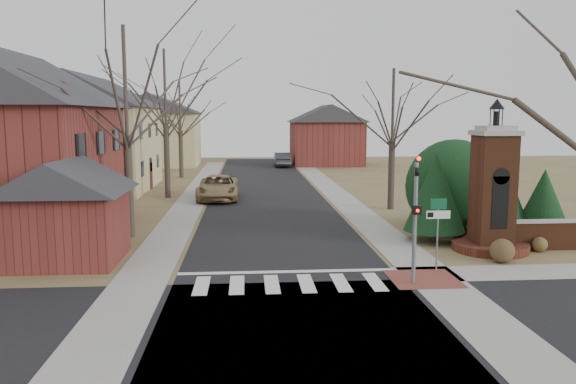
{
  "coord_description": "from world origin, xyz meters",
  "views": [
    {
      "loc": [
        -1.44,
        -17.89,
        5.78
      ],
      "look_at": [
        0.35,
        6.0,
        2.5
      ],
      "focal_mm": 35.0,
      "sensor_mm": 36.0,
      "label": 1
    }
  ],
  "objects": [
    {
      "name": "bare_tree_3",
      "position": [
        7.5,
        16.0,
        6.69
      ],
      "size": [
        7.0,
        7.0,
        9.7
      ],
      "color": "#473D33",
      "rests_on": "ground"
    },
    {
      "name": "bare_tree_2",
      "position": [
        -7.5,
        35.0,
        7.03
      ],
      "size": [
        7.35,
        7.35,
        10.19
      ],
      "color": "#473D33",
      "rests_on": "ground"
    },
    {
      "name": "dry_shrub_left",
      "position": [
        8.6,
        3.0,
        0.48
      ],
      "size": [
        0.96,
        0.96,
        0.96
      ],
      "primitive_type": "sphere",
      "color": "brown",
      "rests_on": "ground"
    },
    {
      "name": "garage_left",
      "position": [
        -8.52,
        4.49,
        2.24
      ],
      "size": [
        4.8,
        4.8,
        4.29
      ],
      "color": "maroon",
      "rests_on": "ground"
    },
    {
      "name": "distant_car",
      "position": [
        2.62,
        45.46,
        0.81
      ],
      "size": [
        1.73,
        4.92,
        1.62
      ],
      "primitive_type": "imported",
      "rotation": [
        0.0,
        0.0,
        3.14
      ],
      "color": "#3A3B42",
      "rests_on": "ground"
    },
    {
      "name": "house_stucco_left",
      "position": [
        -13.5,
        27.0,
        4.59
      ],
      "size": [
        9.8,
        12.8,
        9.28
      ],
      "color": "beige",
      "rests_on": "ground"
    },
    {
      "name": "pickup_truck",
      "position": [
        -3.4,
        20.86,
        0.83
      ],
      "size": [
        2.76,
        5.98,
        1.66
      ],
      "primitive_type": "imported",
      "rotation": [
        0.0,
        0.0,
        -0.0
      ],
      "color": "#988053",
      "rests_on": "ground"
    },
    {
      "name": "sidewalk_right_main",
      "position": [
        5.2,
        22.0,
        0.01
      ],
      "size": [
        2.0,
        60.0,
        0.02
      ],
      "primitive_type": "cube",
      "color": "gray",
      "rests_on": "ground"
    },
    {
      "name": "house_distant_right",
      "position": [
        7.99,
        47.99,
        3.65
      ],
      "size": [
        8.8,
        8.8,
        7.3
      ],
      "color": "maroon",
      "rests_on": "ground"
    },
    {
      "name": "main_street",
      "position": [
        0.0,
        22.0,
        0.01
      ],
      "size": [
        8.0,
        70.0,
        0.01
      ],
      "primitive_type": "cube",
      "color": "black",
      "rests_on": "ground"
    },
    {
      "name": "bare_tree_0",
      "position": [
        -7.0,
        9.0,
        7.7
      ],
      "size": [
        8.05,
        8.05,
        11.15
      ],
      "color": "#473D33",
      "rests_on": "ground"
    },
    {
      "name": "curb_apron",
      "position": [
        4.8,
        1.0,
        0.01
      ],
      "size": [
        2.4,
        2.4,
        0.02
      ],
      "primitive_type": "cube",
      "color": "brown",
      "rests_on": "ground"
    },
    {
      "name": "evergreen_far",
      "position": [
        12.5,
        7.2,
        1.9
      ],
      "size": [
        2.4,
        2.4,
        3.3
      ],
      "color": "#473D33",
      "rests_on": "ground"
    },
    {
      "name": "house_distant_left",
      "position": [
        -12.01,
        48.0,
        4.25
      ],
      "size": [
        10.8,
        8.8,
        8.53
      ],
      "color": "beige",
      "rests_on": "ground"
    },
    {
      "name": "evergreen_mid",
      "position": [
        10.5,
        8.2,
        2.6
      ],
      "size": [
        3.4,
        3.4,
        4.7
      ],
      "color": "#473D33",
      "rests_on": "ground"
    },
    {
      "name": "ground",
      "position": [
        0.0,
        0.0,
        0.0
      ],
      "size": [
        120.0,
        120.0,
        0.0
      ],
      "primitive_type": "plane",
      "color": "brown",
      "rests_on": "ground"
    },
    {
      "name": "dry_shrub_right",
      "position": [
        11.0,
        4.6,
        0.32
      ],
      "size": [
        0.65,
        0.65,
        0.65
      ],
      "primitive_type": "sphere",
      "color": "brown",
      "rests_on": "ground"
    },
    {
      "name": "sidewalk_left",
      "position": [
        -5.2,
        22.0,
        0.01
      ],
      "size": [
        2.0,
        60.0,
        0.02
      ],
      "primitive_type": "cube",
      "color": "gray",
      "rests_on": "ground"
    },
    {
      "name": "bare_tree_1",
      "position": [
        -7.0,
        22.0,
        8.03
      ],
      "size": [
        8.4,
        8.4,
        11.64
      ],
      "color": "#473D33",
      "rests_on": "ground"
    },
    {
      "name": "sign_post",
      "position": [
        5.59,
        1.99,
        1.95
      ],
      "size": [
        0.9,
        0.07,
        2.75
      ],
      "color": "slate",
      "rests_on": "ground"
    },
    {
      "name": "brick_gate_monument",
      "position": [
        9.0,
        4.99,
        2.17
      ],
      "size": [
        3.2,
        3.2,
        6.47
      ],
      "color": "#5B2F1A",
      "rests_on": "ground"
    },
    {
      "name": "house_brick_left",
      "position": [
        -13.01,
        9.99,
        4.66
      ],
      "size": [
        9.8,
        11.8,
        9.42
      ],
      "color": "maroon",
      "rests_on": "ground"
    },
    {
      "name": "evergreen_near",
      "position": [
        7.2,
        7.0,
        2.3
      ],
      "size": [
        2.8,
        2.8,
        4.1
      ],
      "color": "#473D33",
      "rests_on": "ground"
    },
    {
      "name": "evergreen_mass",
      "position": [
        9.0,
        9.5,
        2.4
      ],
      "size": [
        4.8,
        4.8,
        4.8
      ],
      "primitive_type": "sphere",
      "color": "black",
      "rests_on": "ground"
    },
    {
      "name": "stop_bar",
      "position": [
        0.0,
        2.3,
        0.01
      ],
      "size": [
        8.0,
        0.35,
        0.02
      ],
      "primitive_type": "cube",
      "color": "silver",
      "rests_on": "ground"
    },
    {
      "name": "crosswalk_zone",
      "position": [
        0.0,
        0.8,
        0.01
      ],
      "size": [
        8.0,
        2.2,
        0.02
      ],
      "primitive_type": "cube",
      "color": "silver",
      "rests_on": "ground"
    },
    {
      "name": "cross_street",
      "position": [
        0.0,
        -3.0,
        0.01
      ],
      "size": [
        120.0,
        8.0,
        0.01
      ],
      "primitive_type": "cube",
      "color": "black",
      "rests_on": "ground"
    },
    {
      "name": "traffic_signal_pole",
      "position": [
        4.3,
        0.57,
        2.59
      ],
      "size": [
        0.28,
        0.41,
        4.5
      ],
      "color": "slate",
      "rests_on": "ground"
    }
  ]
}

